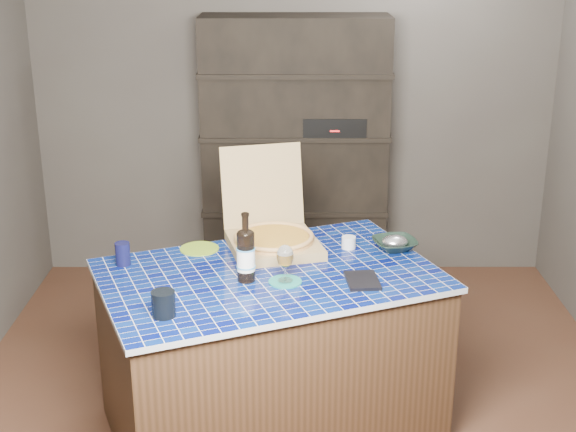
{
  "coord_description": "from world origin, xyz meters",
  "views": [
    {
      "loc": [
        -0.05,
        -3.6,
        2.29
      ],
      "look_at": [
        -0.05,
        0.0,
        1.01
      ],
      "focal_mm": 50.0,
      "sensor_mm": 36.0,
      "label": 1
    }
  ],
  "objects_px": {
    "kitchen_island": "(270,353)",
    "mead_bottle": "(246,254)",
    "bowl": "(395,244)",
    "pizza_box": "(273,235)",
    "dvd_case": "(362,280)",
    "wine_glass": "(285,257)"
  },
  "relations": [
    {
      "from": "wine_glass",
      "to": "dvd_case",
      "type": "bearing_deg",
      "value": 0.28
    },
    {
      "from": "wine_glass",
      "to": "pizza_box",
      "type": "bearing_deg",
      "value": 98.46
    },
    {
      "from": "pizza_box",
      "to": "dvd_case",
      "type": "relative_size",
      "value": 3.04
    },
    {
      "from": "kitchen_island",
      "to": "bowl",
      "type": "xyz_separation_m",
      "value": [
        0.61,
        0.29,
        0.44
      ]
    },
    {
      "from": "pizza_box",
      "to": "dvd_case",
      "type": "xyz_separation_m",
      "value": [
        0.4,
        -0.41,
        -0.06
      ]
    },
    {
      "from": "wine_glass",
      "to": "dvd_case",
      "type": "xyz_separation_m",
      "value": [
        0.34,
        0.0,
        -0.11
      ]
    },
    {
      "from": "kitchen_island",
      "to": "bowl",
      "type": "relative_size",
      "value": 8.29
    },
    {
      "from": "bowl",
      "to": "dvd_case",
      "type": "bearing_deg",
      "value": -116.15
    },
    {
      "from": "kitchen_island",
      "to": "wine_glass",
      "type": "bearing_deg",
      "value": -76.8
    },
    {
      "from": "kitchen_island",
      "to": "bowl",
      "type": "bearing_deg",
      "value": 3.58
    },
    {
      "from": "kitchen_island",
      "to": "mead_bottle",
      "type": "bearing_deg",
      "value": -161.77
    },
    {
      "from": "bowl",
      "to": "pizza_box",
      "type": "bearing_deg",
      "value": 177.94
    },
    {
      "from": "pizza_box",
      "to": "mead_bottle",
      "type": "relative_size",
      "value": 1.87
    },
    {
      "from": "pizza_box",
      "to": "kitchen_island",
      "type": "bearing_deg",
      "value": -106.65
    },
    {
      "from": "mead_bottle",
      "to": "dvd_case",
      "type": "bearing_deg",
      "value": -2.0
    },
    {
      "from": "pizza_box",
      "to": "wine_glass",
      "type": "distance_m",
      "value": 0.42
    },
    {
      "from": "pizza_box",
      "to": "wine_glass",
      "type": "relative_size",
      "value": 3.5
    },
    {
      "from": "kitchen_island",
      "to": "wine_glass",
      "type": "distance_m",
      "value": 0.55
    },
    {
      "from": "pizza_box",
      "to": "mead_bottle",
      "type": "height_order",
      "value": "pizza_box"
    },
    {
      "from": "pizza_box",
      "to": "dvd_case",
      "type": "distance_m",
      "value": 0.58
    },
    {
      "from": "pizza_box",
      "to": "wine_glass",
      "type": "xyz_separation_m",
      "value": [
        0.06,
        -0.41,
        0.06
      ]
    },
    {
      "from": "kitchen_island",
      "to": "mead_bottle",
      "type": "height_order",
      "value": "mead_bottle"
    }
  ]
}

